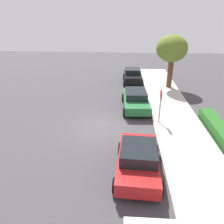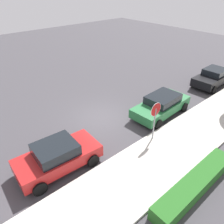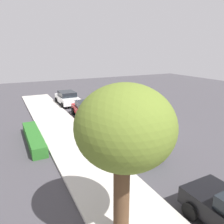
{
  "view_description": "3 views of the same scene",
  "coord_description": "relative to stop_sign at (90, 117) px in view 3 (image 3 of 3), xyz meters",
  "views": [
    {
      "loc": [
        12.51,
        1.48,
        6.73
      ],
      "look_at": [
        -0.1,
        0.68,
        1.03
      ],
      "focal_mm": 35.0,
      "sensor_mm": 36.0,
      "label": 1
    },
    {
      "loc": [
        7.47,
        9.61,
        7.9
      ],
      "look_at": [
        0.55,
        1.68,
        1.41
      ],
      "focal_mm": 35.0,
      "sensor_mm": 36.0,
      "label": 2
    },
    {
      "loc": [
        -13.42,
        8.56,
        5.87
      ],
      "look_at": [
        0.68,
        1.46,
        1.34
      ],
      "focal_mm": 35.0,
      "sensor_mm": 36.0,
      "label": 3
    }
  ],
  "objects": [
    {
      "name": "ground_plane",
      "position": [
        0.67,
        -3.77,
        -1.67
      ],
      "size": [
        60.0,
        60.0,
        0.0
      ],
      "primitive_type": "plane",
      "color": "#423F44"
    },
    {
      "name": "sidewalk_curb",
      "position": [
        0.67,
        1.23,
        -1.6
      ],
      "size": [
        32.0,
        3.18,
        0.14
      ],
      "primitive_type": "cube",
      "color": "beige",
      "rests_on": "ground_plane"
    },
    {
      "name": "stop_sign",
      "position": [
        0.0,
        0.0,
        0.0
      ],
      "size": [
        0.79,
        0.08,
        2.43
      ],
      "color": "gray",
      "rests_on": "ground_plane"
    },
    {
      "name": "parked_car_green",
      "position": [
        -2.59,
        -1.47,
        -0.95
      ],
      "size": [
        4.48,
        2.18,
        1.39
      ],
      "color": "#236B38",
      "rests_on": "ground_plane"
    },
    {
      "name": "parked_car_red",
      "position": [
        5.03,
        -1.61,
        -0.94
      ],
      "size": [
        4.05,
        2.2,
        1.44
      ],
      "color": "red",
      "rests_on": "ground_plane"
    },
    {
      "name": "parked_car_white",
      "position": [
        10.32,
        -1.33,
        -0.9
      ],
      "size": [
        4.01,
        2.02,
        1.48
      ],
      "color": "white",
      "rests_on": "ground_plane"
    },
    {
      "name": "street_tree_near_corner",
      "position": [
        -7.83,
        1.91,
        2.05
      ],
      "size": [
        2.85,
        2.85,
        5.04
      ],
      "color": "#513823",
      "rests_on": "ground_plane"
    },
    {
      "name": "front_yard_hedge",
      "position": [
        1.29,
        3.41,
        -1.34
      ],
      "size": [
        5.12,
        0.87,
        0.67
      ],
      "color": "#286623",
      "rests_on": "ground_plane"
    }
  ]
}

